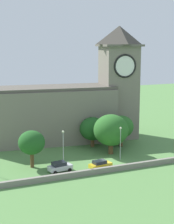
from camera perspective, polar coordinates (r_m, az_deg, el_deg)
ground_plane at (r=86.93m, az=-1.39°, el=-4.95°), size 200.00×200.00×0.00m
church at (r=88.15m, az=-2.85°, el=1.17°), size 39.67×14.67×27.67m
quay_barrier at (r=69.04m, az=4.90°, el=-8.74°), size 46.55×0.70×1.04m
car_silver at (r=68.35m, az=-4.28°, el=-8.53°), size 4.60×2.73×1.92m
car_yellow at (r=69.73m, az=2.09°, el=-8.22°), size 4.56×2.60×1.66m
streetlamp_west_mid at (r=69.27m, az=-3.75°, el=-4.89°), size 0.44×0.44×7.32m
streetlamp_central at (r=74.23m, az=5.27°, el=-4.06°), size 0.44×0.44×6.85m
tree_by_tower at (r=83.35m, az=0.87°, el=-2.65°), size 5.92×5.92×6.89m
tree_churchyard at (r=77.79m, az=3.78°, el=-2.85°), size 7.46×7.46×8.63m
tree_riverside_east at (r=70.14m, az=-8.67°, el=-4.77°), size 5.11×5.11×7.22m
tree_riverside_west at (r=83.91m, az=5.39°, el=-2.31°), size 5.68×5.68×7.20m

